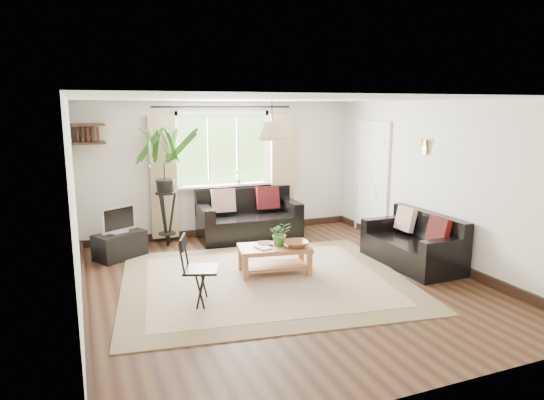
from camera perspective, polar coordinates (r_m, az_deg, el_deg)
name	(u,v)px	position (r m, az deg, el deg)	size (l,w,h in m)	color
floor	(283,282)	(6.56, 1.33, -9.67)	(5.50, 5.50, 0.00)	black
ceiling	(284,99)	(6.14, 1.43, 11.79)	(5.50, 5.50, 0.00)	white
wall_back	(223,169)	(8.80, -5.77, 3.67)	(5.00, 0.02, 2.40)	silver
wall_front	(425,253)	(3.94, 17.57, -5.99)	(5.00, 0.02, 2.40)	silver
wall_left	(75,209)	(5.74, -22.18, -1.03)	(0.02, 5.50, 2.40)	silver
wall_right	(439,183)	(7.58, 19.02, 1.93)	(0.02, 5.50, 2.40)	silver
rug	(265,280)	(6.61, -0.81, -9.39)	(3.75, 3.21, 0.02)	beige
window	(223,150)	(8.73, -5.74, 5.92)	(2.50, 0.16, 2.16)	white
door	(372,180)	(8.92, 11.66, 2.30)	(0.06, 0.96, 2.06)	silver
corner_shelf	(88,134)	(8.14, -20.84, 7.30)	(0.50, 0.50, 0.34)	black
pendant_lamp	(272,126)	(6.51, 0.00, 8.67)	(0.36, 0.36, 0.54)	beige
wall_sconce	(424,145)	(7.70, 17.41, 6.22)	(0.12, 0.12, 0.28)	beige
sofa_back	(249,216)	(8.56, -2.74, -1.84)	(1.75, 0.88, 0.82)	black
sofa_right	(412,241)	(7.44, 16.14, -4.63)	(0.78, 1.55, 0.73)	black
coffee_table	(274,260)	(6.81, 0.30, -7.08)	(0.99, 0.54, 0.40)	brown
table_plant	(280,233)	(6.77, 0.96, -3.94)	(0.30, 0.26, 0.34)	#366F2C
bowl	(296,244)	(6.72, 2.86, -5.17)	(0.34, 0.34, 0.08)	brown
book_a	(258,248)	(6.62, -1.67, -5.71)	(0.17, 0.23, 0.02)	white
book_b	(259,244)	(6.81, -1.52, -5.20)	(0.18, 0.24, 0.02)	brown
tv_stand	(120,245)	(7.87, -17.46, -5.11)	(0.75, 0.42, 0.40)	black
tv	(118,219)	(7.77, -17.63, -2.12)	(0.57, 0.19, 0.44)	#A5A5AA
palm_stand	(165,188)	(8.15, -12.44, 1.43)	(0.77, 0.77, 1.99)	black
folding_chair	(201,271)	(5.80, -8.33, -8.22)	(0.43, 0.43, 0.83)	black
sill_plant	(239,176)	(8.78, -3.96, 2.79)	(0.14, 0.10, 0.27)	#2D6023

